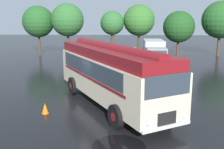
{
  "coord_description": "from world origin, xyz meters",
  "views": [
    {
      "loc": [
        1.25,
        -14.61,
        4.86
      ],
      "look_at": [
        0.5,
        1.17,
        1.4
      ],
      "focal_mm": 42.0,
      "sensor_mm": 36.0,
      "label": 1
    }
  ],
  "objects": [
    {
      "name": "box_van",
      "position": [
        4.35,
        12.77,
        1.36
      ],
      "size": [
        2.35,
        5.78,
        2.5
      ],
      "color": "#B2B7BC",
      "rests_on": "ground"
    },
    {
      "name": "tree_left_of_centre",
      "position": [
        -5.87,
        18.07,
        4.59
      ],
      "size": [
        4.04,
        4.04,
        6.56
      ],
      "color": "#4C3823",
      "rests_on": "ground"
    },
    {
      "name": "tree_centre",
      "position": [
        -0.36,
        18.31,
        4.2
      ],
      "size": [
        2.94,
        2.94,
        5.64
      ],
      "color": "#4C3823",
      "rests_on": "ground"
    },
    {
      "name": "car_near_left",
      "position": [
        -0.78,
        12.85,
        0.85
      ],
      "size": [
        2.39,
        4.39,
        1.66
      ],
      "color": "maroon",
      "rests_on": "ground"
    },
    {
      "name": "vintage_bus",
      "position": [
        0.5,
        -0.34,
        1.89
      ],
      "size": [
        7.1,
        9.98,
        3.49
      ],
      "color": "beige",
      "rests_on": "ground"
    },
    {
      "name": "puddle_patch",
      "position": [
        1.08,
        -5.4,
        0.0
      ],
      "size": [
        2.09,
        2.09,
        0.01
      ],
      "primitive_type": "cylinder",
      "color": "black",
      "rests_on": "ground"
    },
    {
      "name": "tree_extra_right",
      "position": [
        13.22,
        19.09,
        4.59
      ],
      "size": [
        4.58,
        4.58,
        6.85
      ],
      "color": "#4C3823",
      "rests_on": "ground"
    },
    {
      "name": "tree_far_right",
      "position": [
        8.07,
        19.07,
        3.74
      ],
      "size": [
        3.94,
        3.94,
        5.66
      ],
      "color": "#4C3823",
      "rests_on": "ground"
    },
    {
      "name": "car_mid_left",
      "position": [
        1.89,
        13.05,
        0.85
      ],
      "size": [
        2.36,
        4.38,
        1.66
      ],
      "color": "silver",
      "rests_on": "ground"
    },
    {
      "name": "traffic_cone",
      "position": [
        -2.8,
        -2.0,
        0.28
      ],
      "size": [
        0.36,
        0.36,
        0.55
      ],
      "primitive_type": "cone",
      "color": "orange",
      "rests_on": "ground"
    },
    {
      "name": "ground_plane",
      "position": [
        0.0,
        0.0,
        0.0
      ],
      "size": [
        120.0,
        120.0,
        0.0
      ],
      "primitive_type": "plane",
      "color": "black"
    },
    {
      "name": "tree_far_left",
      "position": [
        -9.74,
        18.93,
        4.32
      ],
      "size": [
        3.98,
        3.98,
        6.32
      ],
      "color": "#4C3823",
      "rests_on": "ground"
    },
    {
      "name": "tree_right_of_centre",
      "position": [
        2.9,
        18.84,
        4.54
      ],
      "size": [
        3.9,
        3.9,
        6.45
      ],
      "color": "#4C3823",
      "rests_on": "ground"
    }
  ]
}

